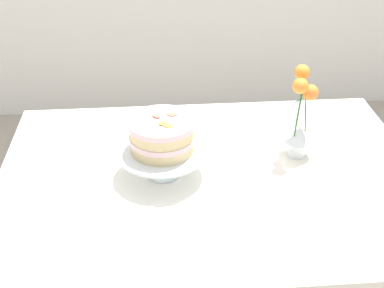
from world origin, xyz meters
name	(u,v)px	position (x,y,z in m)	size (l,w,h in m)	color
dining_table	(211,200)	(0.00, -0.02, 0.65)	(1.40, 1.00, 0.74)	white
linen_napkin	(163,175)	(-0.16, 0.01, 0.74)	(0.32, 0.32, 0.00)	white
cake_stand	(163,154)	(-0.16, 0.01, 0.82)	(0.29, 0.29, 0.10)	silver
layer_cake	(162,135)	(-0.16, 0.01, 0.89)	(0.21, 0.21, 0.11)	beige
flower_vase	(300,120)	(0.31, 0.09, 0.88)	(0.11, 0.11, 0.33)	silver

